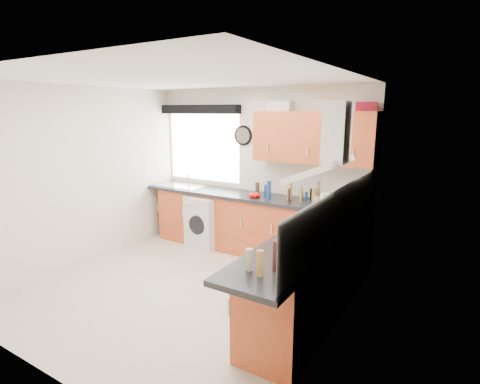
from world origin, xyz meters
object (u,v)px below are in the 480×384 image
Objects in this scene: oven at (312,276)px; upper_cabinets at (313,137)px; extractor_hood at (328,151)px; washing_machine at (208,221)px.

upper_cabinets is (-0.55, 1.32, 1.38)m from oven.
extractor_hood is (0.10, -0.00, 1.34)m from oven.
upper_cabinets is at bearing 112.54° from oven.
upper_cabinets is 2.05× the size of washing_machine.
upper_cabinets is at bearing 15.79° from washing_machine.
extractor_hood is 0.46× the size of upper_cabinets.
extractor_hood reaches higher than oven.
washing_machine is (-1.65, -0.23, -1.39)m from upper_cabinets.
upper_cabinets reaches higher than extractor_hood.
oven is at bearing -18.55° from washing_machine.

